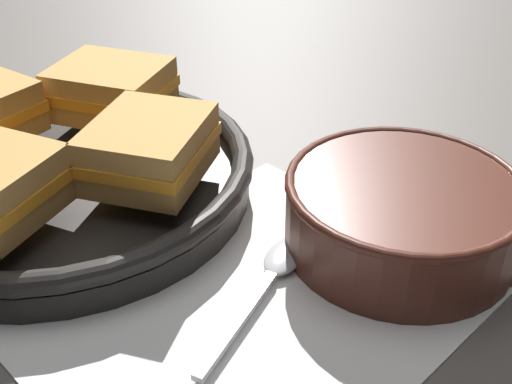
{
  "coord_description": "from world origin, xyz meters",
  "views": [
    {
      "loc": [
        -0.28,
        -0.26,
        0.31
      ],
      "look_at": [
        0.04,
        0.03,
        0.03
      ],
      "focal_mm": 45.0,
      "sensor_mm": 36.0,
      "label": 1
    }
  ],
  "objects_px": {
    "soup_bowl": "(402,210)",
    "spoon": "(274,272)",
    "sandwich_near_left": "(111,89)",
    "skillet": "(64,176)",
    "sandwich_far_right": "(149,149)"
  },
  "relations": [
    {
      "from": "spoon",
      "to": "sandwich_near_left",
      "type": "height_order",
      "value": "sandwich_near_left"
    },
    {
      "from": "spoon",
      "to": "sandwich_far_right",
      "type": "height_order",
      "value": "sandwich_far_right"
    },
    {
      "from": "soup_bowl",
      "to": "skillet",
      "type": "bearing_deg",
      "value": 117.59
    },
    {
      "from": "sandwich_near_left",
      "to": "spoon",
      "type": "bearing_deg",
      "value": -100.48
    },
    {
      "from": "soup_bowl",
      "to": "sandwich_far_right",
      "type": "height_order",
      "value": "sandwich_far_right"
    },
    {
      "from": "spoon",
      "to": "skillet",
      "type": "distance_m",
      "value": 0.21
    },
    {
      "from": "soup_bowl",
      "to": "spoon",
      "type": "bearing_deg",
      "value": 154.39
    },
    {
      "from": "soup_bowl",
      "to": "sandwich_near_left",
      "type": "xyz_separation_m",
      "value": [
        -0.05,
        0.28,
        0.03
      ]
    },
    {
      "from": "sandwich_near_left",
      "to": "sandwich_far_right",
      "type": "xyz_separation_m",
      "value": [
        -0.05,
        -0.11,
        0.0
      ]
    },
    {
      "from": "soup_bowl",
      "to": "sandwich_far_right",
      "type": "relative_size",
      "value": 1.4
    },
    {
      "from": "skillet",
      "to": "soup_bowl",
      "type": "bearing_deg",
      "value": -62.41
    },
    {
      "from": "soup_bowl",
      "to": "spoon",
      "type": "xyz_separation_m",
      "value": [
        -0.09,
        0.05,
        -0.03
      ]
    },
    {
      "from": "sandwich_far_right",
      "to": "sandwich_near_left",
      "type": "bearing_deg",
      "value": 66.55
    },
    {
      "from": "soup_bowl",
      "to": "skillet",
      "type": "xyz_separation_m",
      "value": [
        -0.13,
        0.25,
        -0.01
      ]
    },
    {
      "from": "spoon",
      "to": "sandwich_far_right",
      "type": "distance_m",
      "value": 0.14
    }
  ]
}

